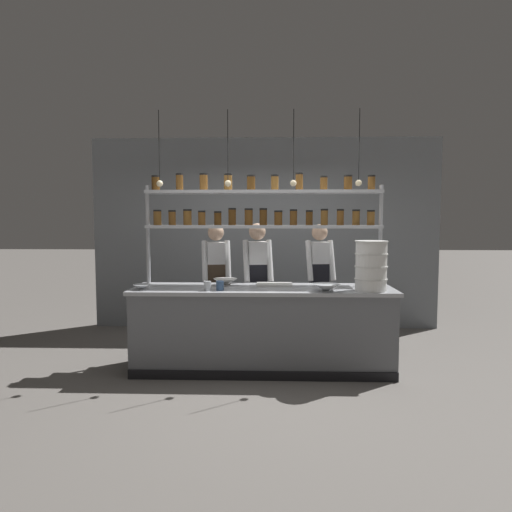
{
  "coord_description": "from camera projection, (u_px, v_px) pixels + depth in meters",
  "views": [
    {
      "loc": [
        0.09,
        -4.98,
        1.67
      ],
      "look_at": [
        -0.08,
        0.2,
        1.25
      ],
      "focal_mm": 32.0,
      "sensor_mm": 36.0,
      "label": 1
    }
  ],
  "objects": [
    {
      "name": "ground_plane",
      "position": [
        263.0,
        369.0,
        5.1
      ],
      "size": [
        40.0,
        40.0,
        0.0
      ],
      "primitive_type": "plane",
      "color": "slate"
    },
    {
      "name": "back_wall",
      "position": [
        265.0,
        234.0,
        7.0
      ],
      "size": [
        5.27,
        0.12,
        2.9
      ],
      "primitive_type": "cube",
      "color": "gray",
      "rests_on": "ground_plane"
    },
    {
      "name": "chef_right",
      "position": [
        319.0,
        278.0,
        5.81
      ],
      "size": [
        0.39,
        0.31,
        1.61
      ],
      "rotation": [
        0.0,
        0.0,
        0.14
      ],
      "color": "black",
      "rests_on": "ground_plane"
    },
    {
      "name": "cutting_board",
      "position": [
        274.0,
        285.0,
        5.16
      ],
      "size": [
        0.4,
        0.26,
        0.02
      ],
      "color": "silver",
      "rests_on": "prep_counter"
    },
    {
      "name": "prep_counter",
      "position": [
        263.0,
        329.0,
        5.06
      ],
      "size": [
        2.87,
        0.76,
        0.92
      ],
      "color": "slate",
      "rests_on": "ground_plane"
    },
    {
      "name": "serving_cup_by_board",
      "position": [
        220.0,
        286.0,
        4.81
      ],
      "size": [
        0.08,
        0.08,
        0.1
      ],
      "color": "#334C70",
      "rests_on": "prep_counter"
    },
    {
      "name": "chef_left",
      "position": [
        216.0,
        279.0,
        5.76
      ],
      "size": [
        0.4,
        0.32,
        1.61
      ],
      "rotation": [
        0.0,
        0.0,
        0.19
      ],
      "color": "black",
      "rests_on": "ground_plane"
    },
    {
      "name": "container_stack",
      "position": [
        371.0,
        266.0,
        4.77
      ],
      "size": [
        0.34,
        0.34,
        0.53
      ],
      "color": "white",
      "rests_on": "prep_counter"
    },
    {
      "name": "prep_bowl_center_back",
      "position": [
        225.0,
        282.0,
        5.2
      ],
      "size": [
        0.27,
        0.27,
        0.07
      ],
      "color": "silver",
      "rests_on": "prep_counter"
    },
    {
      "name": "prep_bowl_near_left",
      "position": [
        326.0,
        288.0,
        4.74
      ],
      "size": [
        0.29,
        0.29,
        0.08
      ],
      "color": "#B2B7BC",
      "rests_on": "prep_counter"
    },
    {
      "name": "pendant_light_row",
      "position": [
        260.0,
        179.0,
        4.93
      ],
      "size": [
        2.23,
        0.07,
        0.82
      ],
      "color": "black"
    },
    {
      "name": "spice_shelf_unit",
      "position": [
        262.0,
        212.0,
        5.28
      ],
      "size": [
        2.75,
        0.28,
        2.2
      ],
      "color": "#ADAFB5",
      "rests_on": "ground_plane"
    },
    {
      "name": "prep_bowl_center_front",
      "position": [
        142.0,
        287.0,
        4.88
      ],
      "size": [
        0.2,
        0.2,
        0.05
      ],
      "color": "silver",
      "rests_on": "prep_counter"
    },
    {
      "name": "chef_center",
      "position": [
        257.0,
        279.0,
        5.62
      ],
      "size": [
        0.4,
        0.32,
        1.62
      ],
      "rotation": [
        0.0,
        0.0,
        0.18
      ],
      "color": "black",
      "rests_on": "ground_plane"
    },
    {
      "name": "serving_cup_front",
      "position": [
        207.0,
        286.0,
        4.8
      ],
      "size": [
        0.08,
        0.08,
        0.1
      ],
      "color": "#B2B7BC",
      "rests_on": "prep_counter"
    }
  ]
}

